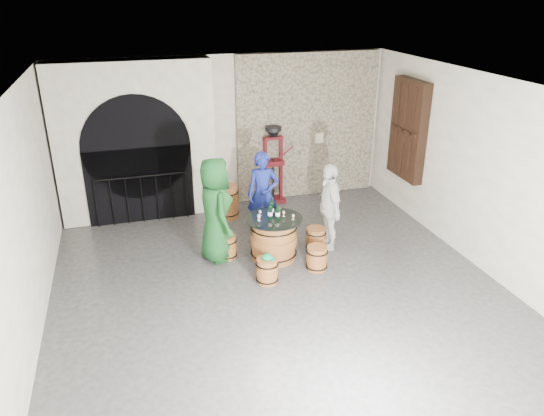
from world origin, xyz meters
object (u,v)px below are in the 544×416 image
object	(u,v)px
corking_press	(273,159)
person_white	(329,207)
wine_bottle_center	(278,212)
barrel_table	(274,238)
side_barrel	(226,202)
person_green	(215,210)
barrel_stool_far	(265,227)
barrel_stool_near_left	(267,271)
wine_bottle_left	(270,212)
barrel_stool_left	(227,247)
wine_bottle_right	(272,208)
barrel_stool_right	(316,239)
person_blue	(263,194)
barrel_stool_near_right	(317,258)

from	to	relation	value
corking_press	person_white	bearing A→B (deg)	-86.18
person_white	wine_bottle_center	bearing A→B (deg)	-76.24
barrel_table	side_barrel	size ratio (longest dim) A/B	1.43
side_barrel	person_green	bearing A→B (deg)	-107.22
barrel_stool_far	barrel_stool_near_left	bearing A→B (deg)	-104.32
wine_bottle_left	side_barrel	bearing A→B (deg)	100.64
barrel_table	wine_bottle_left	bearing A→B (deg)	-169.56
barrel_stool_left	wine_bottle_left	bearing A→B (deg)	-18.76
barrel_stool_left	wine_bottle_right	distance (m)	1.06
barrel_stool_near_left	barrel_stool_far	bearing A→B (deg)	75.68
barrel_stool_right	corking_press	bearing A→B (deg)	92.38
person_green	wine_bottle_right	xyz separation A→B (m)	(0.96, -0.15, -0.03)
wine_bottle_right	barrel_stool_far	bearing A→B (deg)	84.42
barrel_stool_right	person_blue	distance (m)	1.33
barrel_stool_near_right	person_green	bearing A→B (deg)	150.47
barrel_stool_near_left	corking_press	world-z (taller)	corking_press
barrel_stool_left	person_green	size ratio (longest dim) A/B	0.23
person_green	person_white	distance (m)	2.04
barrel_stool_right	person_green	size ratio (longest dim) A/B	0.23
barrel_stool_left	wine_bottle_center	world-z (taller)	wine_bottle_center
wine_bottle_center	barrel_stool_right	bearing A→B (deg)	10.87
barrel_stool_far	side_barrel	xyz separation A→B (m)	(-0.51, 1.13, 0.14)
barrel_stool_near_left	wine_bottle_center	world-z (taller)	wine_bottle_center
barrel_stool_far	wine_bottle_left	bearing A→B (deg)	-99.30
barrel_stool_far	wine_bottle_left	xyz separation A→B (m)	(-0.14, -0.84, 0.69)
barrel_stool_right	barrel_stool_near_right	xyz separation A→B (m)	(-0.24, -0.68, 0.00)
wine_bottle_center	corking_press	distance (m)	2.64
barrel_stool_near_right	person_blue	xyz separation A→B (m)	(-0.50, 1.60, 0.61)
barrel_stool_left	wine_bottle_right	bearing A→B (deg)	-7.31
barrel_table	person_white	xyz separation A→B (m)	(1.06, 0.11, 0.43)
wine_bottle_right	side_barrel	size ratio (longest dim) A/B	0.47
wine_bottle_right	person_white	bearing A→B (deg)	-1.19
barrel_stool_far	wine_bottle_center	bearing A→B (deg)	-91.25
person_white	barrel_stool_right	bearing A→B (deg)	-80.02
barrel_stool_right	side_barrel	xyz separation A→B (m)	(-1.27, 1.88, 0.14)
person_white	side_barrel	size ratio (longest dim) A/B	2.33
wine_bottle_center	barrel_stool_far	bearing A→B (deg)	88.75
barrel_stool_far	corking_press	world-z (taller)	corking_press
wine_bottle_left	wine_bottle_center	distance (m)	0.13
barrel_stool_left	person_white	world-z (taller)	person_white
barrel_stool_right	barrel_stool_near_right	size ratio (longest dim) A/B	1.00
barrel_stool_near_right	barrel_stool_near_left	size ratio (longest dim) A/B	1.00
barrel_stool_far	person_white	bearing A→B (deg)	-35.96
wine_bottle_center	person_white	bearing A→B (deg)	9.75
barrel_table	person_blue	distance (m)	1.10
barrel_table	person_green	xyz separation A→B (m)	(-0.96, 0.28, 0.55)
person_blue	corking_press	size ratio (longest dim) A/B	0.96
side_barrel	corking_press	bearing A→B (deg)	24.19
barrel_table	barrel_stool_far	size ratio (longest dim) A/B	2.35
side_barrel	wine_bottle_left	bearing A→B (deg)	-79.36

